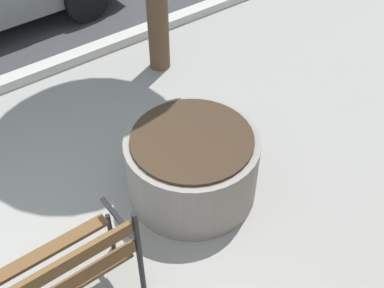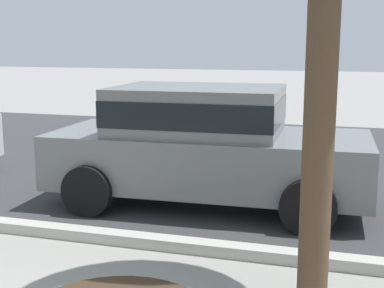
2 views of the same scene
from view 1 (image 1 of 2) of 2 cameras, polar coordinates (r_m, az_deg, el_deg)
name	(u,v)px [view 1 (image 1 of 2)]	position (r m, az deg, el deg)	size (l,w,h in m)	color
concrete_planter	(192,165)	(4.34, 0.00, -2.54)	(1.19, 1.19, 0.67)	gray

